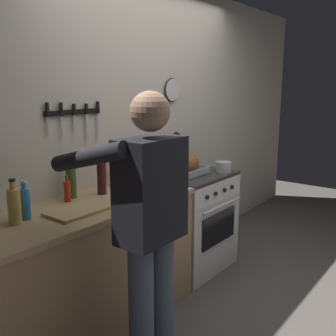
{
  "coord_description": "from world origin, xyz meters",
  "views": [
    {
      "loc": [
        -2.65,
        -0.99,
        1.69
      ],
      "look_at": [
        -0.29,
        0.85,
        1.05
      ],
      "focal_mm": 42.13,
      "sensor_mm": 36.0,
      "label": 1
    }
  ],
  "objects": [
    {
      "name": "bottle_dish_soap",
      "position": [
        -1.4,
        1.06,
        1.0
      ],
      "size": [
        0.06,
        0.06,
        0.24
      ],
      "color": "#338CCC",
      "rests_on": "counter_block"
    },
    {
      "name": "ground_plane",
      "position": [
        0.0,
        0.0,
        0.0
      ],
      "size": [
        8.0,
        8.0,
        0.0
      ],
      "primitive_type": "plane",
      "color": "#4C4742"
    },
    {
      "name": "wall_back",
      "position": [
        0.0,
        1.35,
        1.3
      ],
      "size": [
        6.0,
        0.13,
        2.6
      ],
      "color": "beige",
      "rests_on": "ground"
    },
    {
      "name": "bottle_hot_sauce",
      "position": [
        -1.02,
        1.15,
        0.98
      ],
      "size": [
        0.05,
        0.05,
        0.19
      ],
      "color": "red",
      "rests_on": "counter_block"
    },
    {
      "name": "bottle_wine_red",
      "position": [
        -0.74,
        1.11,
        1.03
      ],
      "size": [
        0.07,
        0.07,
        0.31
      ],
      "color": "#47141E",
      "rests_on": "counter_block"
    },
    {
      "name": "bottle_vinegar",
      "position": [
        -0.51,
        1.22,
        1.01
      ],
      "size": [
        0.07,
        0.07,
        0.26
      ],
      "color": "#997F4C",
      "rests_on": "counter_block"
    },
    {
      "name": "cutting_board",
      "position": [
        -1.14,
        0.91,
        0.91
      ],
      "size": [
        0.36,
        0.24,
        0.02
      ],
      "primitive_type": "cube",
      "color": "tan",
      "rests_on": "counter_block"
    },
    {
      "name": "bottle_olive_oil",
      "position": [
        -0.94,
        1.21,
        1.03
      ],
      "size": [
        0.07,
        0.07,
        0.3
      ],
      "color": "#385623",
      "rests_on": "counter_block"
    },
    {
      "name": "saucepan",
      "position": [
        0.45,
        0.78,
        0.95
      ],
      "size": [
        0.15,
        0.15,
        0.1
      ],
      "color": "#B7B7BC",
      "rests_on": "stove"
    },
    {
      "name": "person_cook",
      "position": [
        -1.11,
        0.34,
        0.95
      ],
      "size": [
        0.51,
        0.63,
        1.66
      ],
      "rotation": [
        0.0,
        0.0,
        1.74
      ],
      "color": "#4C566B",
      "rests_on": "ground"
    },
    {
      "name": "roasting_pan",
      "position": [
        0.15,
        0.98,
        0.99
      ],
      "size": [
        0.35,
        0.26,
        0.19
      ],
      "color": "#B7B7BC",
      "rests_on": "stove"
    },
    {
      "name": "bottle_cooking_oil",
      "position": [
        -1.49,
        1.03,
        1.01
      ],
      "size": [
        0.07,
        0.07,
        0.27
      ],
      "color": "gold",
      "rests_on": "counter_block"
    },
    {
      "name": "counter_block",
      "position": [
        -1.2,
        0.99,
        0.45
      ],
      "size": [
        2.03,
        0.65,
        0.9
      ],
      "color": "tan",
      "rests_on": "ground"
    },
    {
      "name": "stove",
      "position": [
        0.22,
        0.99,
        0.45
      ],
      "size": [
        0.76,
        0.67,
        0.9
      ],
      "color": "white",
      "rests_on": "ground"
    }
  ]
}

